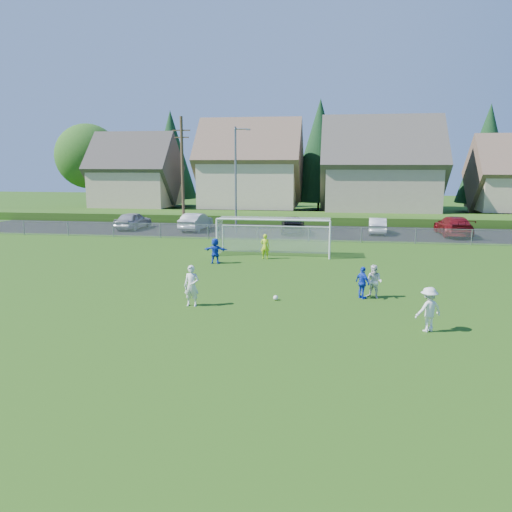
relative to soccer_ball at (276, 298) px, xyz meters
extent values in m
plane|color=#193D0C|center=(-1.35, -4.95, -0.11)|extent=(160.00, 160.00, 0.00)
plane|color=black|center=(-1.35, 22.55, -0.10)|extent=(60.00, 60.00, 0.00)
cube|color=#1E420F|center=(-1.35, 30.05, 0.29)|extent=(70.00, 6.00, 0.80)
sphere|color=white|center=(0.00, 0.00, 0.00)|extent=(0.22, 0.22, 0.22)
imported|color=white|center=(-3.44, -1.43, 0.77)|extent=(0.65, 0.43, 1.76)
imported|color=white|center=(4.35, 1.04, 0.65)|extent=(0.92, 0.86, 1.52)
imported|color=white|center=(5.92, -3.30, 0.71)|extent=(1.23, 1.05, 1.65)
imported|color=blue|center=(3.82, 0.87, 0.62)|extent=(0.80, 0.90, 1.46)
imported|color=blue|center=(-4.54, 7.63, 0.67)|extent=(1.46, 0.52, 1.55)
imported|color=#BEEA1B|center=(-1.75, 9.55, 0.69)|extent=(0.62, 0.44, 1.59)
imported|color=#A0A1A7|center=(-15.70, 22.09, 0.67)|extent=(2.32, 4.77, 1.57)
imported|color=#BCBCBC|center=(-9.72, 22.06, 0.67)|extent=(2.10, 4.85, 1.55)
imported|color=black|center=(-0.94, 21.61, 0.61)|extent=(2.38, 5.11, 1.44)
imported|color=silver|center=(6.31, 22.43, 0.57)|extent=(1.71, 4.21, 1.36)
imported|color=maroon|center=(12.46, 21.95, 0.71)|extent=(2.37, 5.67, 1.64)
cylinder|color=white|center=(-5.00, 10.05, 1.11)|extent=(0.12, 0.12, 2.44)
cylinder|color=white|center=(2.30, 10.05, 1.11)|extent=(0.12, 0.12, 2.44)
cylinder|color=white|center=(-1.35, 10.05, 2.33)|extent=(7.30, 0.12, 0.12)
cylinder|color=white|center=(-5.00, 11.85, 0.79)|extent=(0.08, 0.08, 1.80)
cylinder|color=white|center=(2.30, 11.85, 0.79)|extent=(0.08, 0.08, 1.80)
cylinder|color=white|center=(-1.35, 11.85, 1.69)|extent=(7.30, 0.08, 0.08)
cube|color=silver|center=(-1.35, 11.85, 0.79)|extent=(7.30, 0.02, 1.80)
cube|color=silver|center=(-5.00, 10.95, 1.11)|extent=(0.02, 1.80, 2.44)
cube|color=silver|center=(2.30, 10.95, 1.11)|extent=(0.02, 1.80, 2.44)
cube|color=silver|center=(-1.35, 10.95, 2.33)|extent=(7.30, 1.80, 0.02)
cube|color=gray|center=(-1.35, 17.05, 1.06)|extent=(52.00, 0.03, 0.03)
cube|color=gray|center=(-1.35, 17.05, 0.49)|extent=(52.00, 0.02, 1.14)
cylinder|color=gray|center=(-1.35, 17.05, 0.49)|extent=(0.06, 0.06, 1.20)
cylinder|color=slate|center=(-5.85, 21.05, 4.39)|extent=(0.18, 0.18, 9.00)
cylinder|color=slate|center=(-5.35, 21.05, 8.69)|extent=(1.20, 0.12, 0.12)
cube|color=slate|center=(-4.75, 21.05, 8.64)|extent=(0.36, 0.18, 0.12)
cylinder|color=#473321|center=(-10.85, 22.05, 4.89)|extent=(0.26, 0.26, 10.00)
cube|color=#473321|center=(-10.85, 22.05, 8.69)|extent=(1.60, 0.10, 0.10)
cube|color=#473321|center=(-10.85, 22.05, 8.09)|extent=(1.30, 0.10, 0.10)
cube|color=tan|center=(-21.35, 37.05, 2.94)|extent=(9.00, 8.00, 4.50)
pyramid|color=#423D38|center=(-21.35, 37.05, 9.60)|extent=(9.90, 8.80, 4.41)
cube|color=#C6B58E|center=(-7.35, 38.05, 3.44)|extent=(11.00, 9.00, 5.50)
pyramid|color=brown|center=(-7.35, 38.05, 11.15)|extent=(12.10, 9.90, 4.96)
cube|color=tan|center=(7.65, 37.05, 3.19)|extent=(12.00, 10.00, 5.00)
pyramid|color=#4C473F|center=(7.65, 37.05, 11.21)|extent=(13.20, 11.00, 5.52)
cylinder|color=#382616|center=(-29.35, 41.05, 1.87)|extent=(0.36, 0.36, 3.96)
sphere|color=#2B5B19|center=(-29.35, 41.05, 6.71)|extent=(8.36, 8.36, 8.36)
cylinder|color=#382616|center=(-19.35, 45.05, 0.49)|extent=(0.30, 0.30, 1.20)
cone|color=#143819|center=(-19.35, 45.05, 6.94)|extent=(6.76, 6.76, 11.70)
cylinder|color=#382616|center=(-9.35, 46.05, 0.49)|extent=(0.30, 0.30, 1.20)
cone|color=#143819|center=(-9.35, 46.05, 6.49)|extent=(6.24, 6.24, 10.80)
cylinder|color=#382616|center=(0.65, 43.05, 0.49)|extent=(0.30, 0.30, 1.20)
cone|color=#143819|center=(0.65, 43.05, 7.39)|extent=(7.28, 7.28, 12.60)
cylinder|color=#382616|center=(10.65, 45.05, 1.87)|extent=(0.36, 0.36, 3.96)
sphere|color=#2B5B19|center=(10.65, 45.05, 6.71)|extent=(8.36, 8.36, 8.36)
cylinder|color=#382616|center=(20.65, 43.05, 0.49)|extent=(0.30, 0.30, 1.20)
cone|color=#143819|center=(20.65, 43.05, 6.94)|extent=(6.76, 6.76, 11.70)
camera|label=1|loc=(2.36, -21.36, 5.94)|focal=35.00mm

